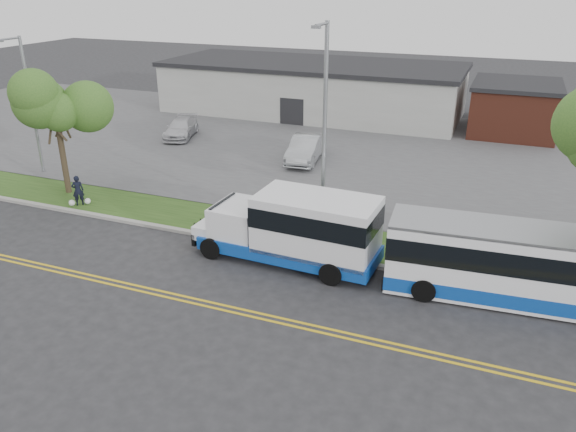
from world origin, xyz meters
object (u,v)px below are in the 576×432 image
at_px(pedestrian, 78,190).
at_px(streetlight_far, 30,100).
at_px(tree_west, 54,102).
at_px(parked_car_a, 305,149).
at_px(shuttle_bus, 299,227).
at_px(parked_car_b, 181,128).
at_px(transit_bus, 531,267).
at_px(streetlight_near, 324,129).

bearing_deg(pedestrian, streetlight_far, -70.38).
height_order(tree_west, parked_car_a, tree_west).
distance_m(tree_west, pedestrian, 4.80).
bearing_deg(streetlight_far, parked_car_a, 29.17).
relative_size(shuttle_bus, parked_car_a, 1.64).
relative_size(streetlight_far, parked_car_b, 1.75).
height_order(transit_bus, parked_car_a, transit_bus).
xyz_separation_m(tree_west, parked_car_a, (10.32, 10.21, -4.21)).
relative_size(streetlight_far, transit_bus, 0.76).
xyz_separation_m(tree_west, shuttle_bus, (14.77, -2.83, -3.48)).
distance_m(streetlight_far, parked_car_b, 11.35).
bearing_deg(pedestrian, parked_car_a, -165.77).
bearing_deg(tree_west, parked_car_b, 91.22).
xyz_separation_m(tree_west, streetlight_far, (-4.00, 2.22, -0.65)).
distance_m(pedestrian, parked_car_b, 13.74).
distance_m(streetlight_far, pedestrian, 7.73).
distance_m(transit_bus, parked_car_b, 28.25).
bearing_deg(pedestrian, streetlight_near, 144.07).
bearing_deg(shuttle_bus, streetlight_near, 86.86).
height_order(streetlight_far, parked_car_b, streetlight_far).
relative_size(shuttle_bus, transit_bus, 0.77).
xyz_separation_m(transit_bus, pedestrian, (-21.86, 1.30, -0.55)).
xyz_separation_m(parked_car_a, parked_car_b, (-10.58, 2.06, -0.15)).
relative_size(tree_west, parked_car_a, 1.40).
height_order(shuttle_bus, transit_bus, shuttle_bus).
relative_size(tree_west, pedestrian, 4.27).
distance_m(shuttle_bus, pedestrian, 13.00).
relative_size(shuttle_bus, parked_car_b, 1.78).
bearing_deg(tree_west, parked_car_a, 44.69).
height_order(streetlight_near, streetlight_far, streetlight_near).
xyz_separation_m(streetlight_far, shuttle_bus, (18.77, -5.04, -2.84)).
height_order(streetlight_far, transit_bus, streetlight_far).
bearing_deg(tree_west, streetlight_near, -1.80).
bearing_deg(streetlight_far, shuttle_bus, -15.04).
relative_size(shuttle_bus, pedestrian, 5.02).
bearing_deg(pedestrian, shuttle_bus, 133.69).
distance_m(tree_west, parked_car_b, 13.02).
relative_size(parked_car_a, parked_car_b, 1.08).
bearing_deg(tree_west, shuttle_bus, -10.84).
xyz_separation_m(pedestrian, parked_car_a, (8.43, 11.51, 0.00)).
bearing_deg(streetlight_near, parked_car_a, 113.67).
xyz_separation_m(streetlight_near, parked_car_b, (-15.26, 12.74, -4.47)).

